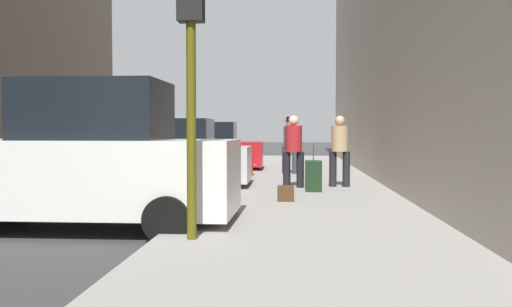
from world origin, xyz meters
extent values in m
cube|color=gray|center=(6.00, 0.00, 0.07)|extent=(4.00, 40.00, 0.15)
cube|color=silver|center=(2.60, -1.99, 0.82)|extent=(4.62, 1.89, 1.10)
cube|color=black|center=(2.80, -1.99, 1.80)|extent=(2.09, 1.59, 0.90)
cylinder|color=black|center=(1.12, -1.05, 0.32)|extent=(0.64, 0.23, 0.64)
cylinder|color=black|center=(4.11, -1.09, 0.32)|extent=(0.64, 0.23, 0.64)
cylinder|color=black|center=(4.08, -2.93, 0.32)|extent=(0.64, 0.23, 0.64)
cube|color=#B7BABF|center=(2.60, 3.44, 0.69)|extent=(4.23, 1.91, 0.84)
cube|color=black|center=(2.80, 3.44, 1.44)|extent=(1.92, 1.59, 0.70)
cylinder|color=black|center=(1.22, 4.34, 0.32)|extent=(0.64, 0.23, 0.64)
cylinder|color=black|center=(1.25, 2.50, 0.32)|extent=(0.64, 0.23, 0.64)
cylinder|color=black|center=(3.95, 4.38, 0.32)|extent=(0.64, 0.23, 0.64)
cylinder|color=black|center=(3.98, 2.54, 0.32)|extent=(0.64, 0.23, 0.64)
cube|color=#B2191E|center=(2.60, 9.38, 0.69)|extent=(4.25, 1.96, 0.84)
cube|color=black|center=(2.80, 9.38, 1.44)|extent=(1.93, 1.62, 0.70)
cylinder|color=black|center=(1.21, 10.26, 0.32)|extent=(0.65, 0.24, 0.64)
cylinder|color=black|center=(1.26, 8.42, 0.32)|extent=(0.65, 0.24, 0.64)
cylinder|color=black|center=(3.94, 10.34, 0.32)|extent=(0.65, 0.24, 0.64)
cylinder|color=black|center=(3.99, 8.50, 0.32)|extent=(0.65, 0.24, 0.64)
cylinder|color=red|center=(4.45, 6.63, 0.43)|extent=(0.22, 0.22, 0.55)
sphere|color=red|center=(4.45, 6.63, 0.76)|extent=(0.20, 0.20, 0.20)
cylinder|color=red|center=(4.29, 6.63, 0.45)|extent=(0.10, 0.09, 0.09)
cylinder|color=red|center=(4.61, 6.63, 0.45)|extent=(0.10, 0.09, 0.09)
cylinder|color=#514C0F|center=(4.50, -3.36, 1.95)|extent=(0.12, 0.12, 3.60)
sphere|color=green|center=(4.50, -3.23, 3.02)|extent=(0.14, 0.14, 0.14)
cylinder|color=black|center=(5.93, 3.15, 0.57)|extent=(0.19, 0.19, 0.85)
cylinder|color=black|center=(5.61, 3.13, 0.57)|extent=(0.19, 0.19, 0.85)
cylinder|color=#A51E23|center=(5.77, 3.14, 1.31)|extent=(0.42, 0.42, 0.62)
sphere|color=beige|center=(5.77, 3.14, 1.74)|extent=(0.24, 0.24, 0.24)
cylinder|color=#333338|center=(5.82, 7.38, 0.57)|extent=(0.21, 0.21, 0.85)
cylinder|color=#333338|center=(5.51, 7.44, 0.57)|extent=(0.21, 0.21, 0.85)
cylinder|color=#4C5156|center=(5.66, 7.41, 1.31)|extent=(0.47, 0.47, 0.62)
sphere|color=beige|center=(5.66, 7.41, 1.74)|extent=(0.24, 0.24, 0.24)
cylinder|color=black|center=(5.66, 7.41, 1.81)|extent=(0.34, 0.34, 0.02)
cylinder|color=black|center=(5.66, 7.41, 1.87)|extent=(0.23, 0.23, 0.11)
cylinder|color=black|center=(7.04, 3.40, 0.57)|extent=(0.21, 0.21, 0.85)
cylinder|color=black|center=(6.72, 3.45, 0.57)|extent=(0.21, 0.21, 0.85)
cylinder|color=tan|center=(6.88, 3.43, 1.31)|extent=(0.46, 0.46, 0.62)
sphere|color=tan|center=(6.88, 3.43, 1.74)|extent=(0.24, 0.24, 0.24)
cube|color=black|center=(6.22, 2.40, 0.49)|extent=(0.36, 0.56, 0.68)
cylinder|color=#333333|center=(6.22, 2.40, 1.01)|extent=(0.02, 0.02, 0.36)
cube|color=#472D19|center=(5.62, 0.63, 0.29)|extent=(0.32, 0.44, 0.28)
camera|label=1|loc=(5.76, -10.38, 1.52)|focal=40.00mm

